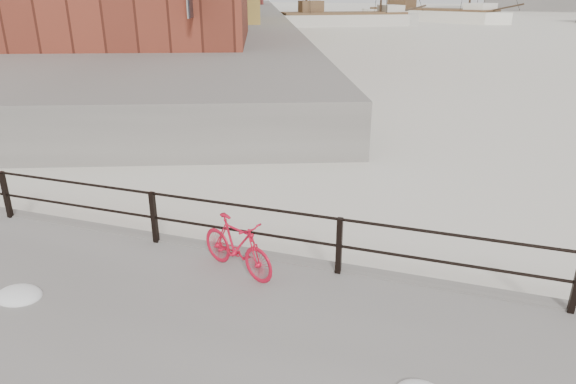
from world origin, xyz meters
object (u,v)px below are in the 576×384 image
Objects in this scene: bicycle at (237,246)px; schooner_left at (343,26)px; workboat_far at (124,34)px; schooner_mid at (430,21)px; workboat_near at (175,48)px.

bicycle is 69.15m from schooner_left.
schooner_left is at bearing 125.49° from bicycle.
workboat_far is at bearing 151.20° from bicycle.
bicycle is at bearing -108.46° from schooner_left.
schooner_mid is at bearing 51.94° from workboat_far.
schooner_mid is 2.37× the size of workboat_far.
schooner_mid reaches higher than schooner_left.
bicycle is 83.88m from schooner_mid.
workboat_near reaches higher than bicycle.
schooner_left is at bearing -96.29° from schooner_mid.
bicycle is 40.33m from workboat_near.
workboat_far is (-20.39, -22.72, 0.00)m from schooner_left.
bicycle is 0.13× the size of workboat_far.
bicycle is at bearing -60.45° from schooner_mid.
schooner_mid reaches higher than workboat_far.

